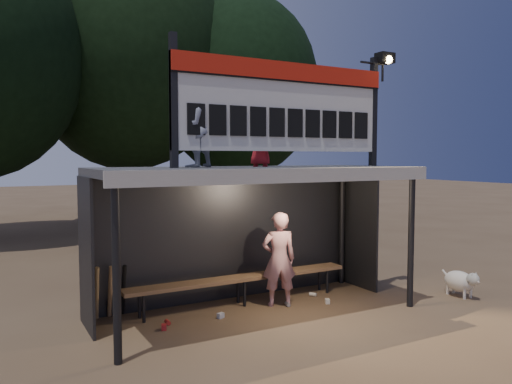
# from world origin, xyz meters

# --- Properties ---
(ground) EXTENTS (80.00, 80.00, 0.00)m
(ground) POSITION_xyz_m (0.00, 0.00, 0.00)
(ground) COLOR brown
(ground) RESTS_ON ground
(player) EXTENTS (0.66, 0.54, 1.57)m
(player) POSITION_xyz_m (0.52, 0.20, 0.78)
(player) COLOR silver
(player) RESTS_ON ground
(child_a) EXTENTS (0.71, 0.65, 1.18)m
(child_a) POSITION_xyz_m (-0.99, 0.12, 2.91)
(child_a) COLOR gray
(child_a) RESTS_ON dugout_shelter
(child_b) EXTENTS (0.50, 0.47, 0.85)m
(child_b) POSITION_xyz_m (0.23, 0.30, 2.75)
(child_b) COLOR #AA1A21
(child_b) RESTS_ON dugout_shelter
(dugout_shelter) EXTENTS (5.10, 2.08, 2.32)m
(dugout_shelter) POSITION_xyz_m (0.00, 0.24, 1.85)
(dugout_shelter) COLOR #3B3B3D
(dugout_shelter) RESTS_ON ground
(scoreboard_assembly) EXTENTS (4.10, 0.27, 1.99)m
(scoreboard_assembly) POSITION_xyz_m (0.56, -0.01, 3.32)
(scoreboard_assembly) COLOR black
(scoreboard_assembly) RESTS_ON dugout_shelter
(bench) EXTENTS (4.00, 0.35, 0.48)m
(bench) POSITION_xyz_m (0.00, 0.55, 0.43)
(bench) COLOR brown
(bench) RESTS_ON ground
(tree_mid) EXTENTS (7.22, 7.22, 10.36)m
(tree_mid) POSITION_xyz_m (1.00, 11.50, 6.17)
(tree_mid) COLOR black
(tree_mid) RESTS_ON ground
(tree_right) EXTENTS (6.08, 6.08, 8.72)m
(tree_right) POSITION_xyz_m (5.00, 10.50, 5.19)
(tree_right) COLOR #301D15
(tree_right) RESTS_ON ground
(dog) EXTENTS (0.36, 0.81, 0.49)m
(dog) POSITION_xyz_m (3.63, -0.91, 0.28)
(dog) COLOR #EFE4CF
(dog) RESTS_ON ground
(bats) EXTENTS (0.48, 0.33, 0.84)m
(bats) POSITION_xyz_m (-2.10, 0.82, 0.43)
(bats) COLOR #A67F4D
(bats) RESTS_ON ground
(litter) EXTENTS (2.99, 0.61, 0.08)m
(litter) POSITION_xyz_m (-0.06, 0.09, 0.04)
(litter) COLOR red
(litter) RESTS_ON ground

